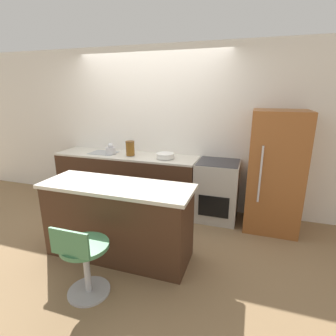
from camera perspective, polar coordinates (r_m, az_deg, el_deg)
name	(u,v)px	position (r m, az deg, el deg)	size (l,w,h in m)	color
ground_plane	(140,215)	(4.26, -6.21, -10.24)	(14.00, 14.00, 0.00)	#8E704C
wall_back	(153,129)	(4.45, -3.29, 8.56)	(8.00, 0.06, 2.60)	white
back_counter	(127,180)	(4.50, -8.90, -2.69)	(2.39, 0.59, 0.90)	#422819
kitchen_island	(118,220)	(3.18, -10.78, -11.14)	(1.75, 0.62, 0.90)	#422819
oven_range	(217,190)	(4.07, 10.59, -4.83)	(0.62, 0.61, 0.90)	#B7B2A8
refrigerator	(275,172)	(3.90, 22.22, -0.75)	(0.71, 0.68, 1.67)	#995628
stool_chair	(84,260)	(2.71, -17.80, -18.54)	(0.45, 0.45, 0.78)	#B7B7BC
kettle	(111,150)	(4.45, -12.35, 3.94)	(0.16, 0.16, 0.18)	silver
mixing_bowl	(165,156)	(4.06, -0.60, 2.70)	(0.28, 0.28, 0.08)	white
canister_jar	(130,148)	(4.27, -8.23, 4.29)	(0.15, 0.15, 0.23)	brown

